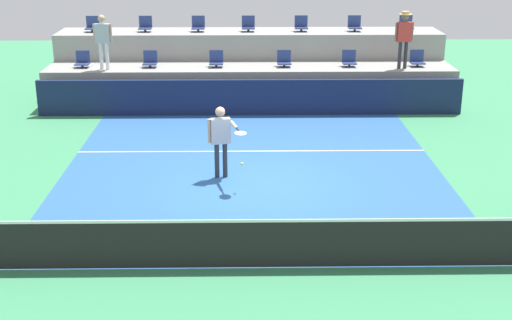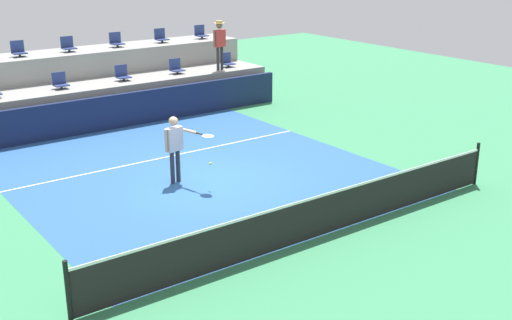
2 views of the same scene
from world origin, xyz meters
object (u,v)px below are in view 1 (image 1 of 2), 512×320
object	(u,v)px
spectator_with_hat	(404,34)
tennis_ball	(242,164)
stadium_chair_lower_far_right	(417,59)
stadium_chair_lower_far_left	(83,60)
stadium_chair_upper_far_right	(406,25)
stadium_chair_lower_left	(150,60)
stadium_chair_lower_right	(349,60)
stadium_chair_upper_far_left	(92,25)
stadium_chair_upper_center	(248,25)
stadium_chair_lower_mid_left	(216,60)
tennis_player	(221,135)
stadium_chair_upper_left	(145,25)
stadium_chair_upper_mid_left	(198,25)
spectator_in_white	(103,37)
stadium_chair_upper_right	(355,25)
stadium_chair_upper_mid_right	(301,25)
stadium_chair_lower_mid_right	(284,60)

from	to	relation	value
spectator_with_hat	tennis_ball	size ratio (longest dim) A/B	26.23
spectator_with_hat	stadium_chair_lower_far_right	bearing A→B (deg)	34.15
stadium_chair_lower_far_left	stadium_chair_upper_far_right	world-z (taller)	stadium_chair_upper_far_right
stadium_chair_lower_left	stadium_chair_lower_right	world-z (taller)	same
tennis_ball	stadium_chair_upper_far_left	bearing A→B (deg)	118.38
stadium_chair_upper_center	stadium_chair_lower_mid_left	bearing A→B (deg)	-119.84
tennis_player	spectator_with_hat	size ratio (longest dim) A/B	0.95
stadium_chair_upper_center	tennis_player	size ratio (longest dim) A/B	0.31
stadium_chair_lower_far_right	stadium_chair_upper_center	bearing A→B (deg)	161.55
stadium_chair_lower_mid_left	stadium_chair_upper_left	size ratio (longest dim) A/B	1.00
stadium_chair_upper_mid_left	tennis_ball	xyz separation A→B (m)	(1.50, -9.40, -1.68)
tennis_ball	stadium_chair_lower_far_left	bearing A→B (deg)	123.79
stadium_chair_lower_far_left	stadium_chair_lower_far_right	xyz separation A→B (m)	(10.68, 0.00, 0.00)
stadium_chair_lower_mid_left	stadium_chair_upper_far_left	size ratio (longest dim) A/B	1.00
tennis_player	spectator_in_white	size ratio (longest dim) A/B	1.00
stadium_chair_lower_mid_left	tennis_player	size ratio (longest dim) A/B	0.31
stadium_chair_upper_far_right	tennis_ball	bearing A→B (deg)	-120.67
spectator_with_hat	stadium_chair_upper_mid_left	bearing A→B (deg)	161.50
stadium_chair_upper_right	tennis_player	world-z (taller)	stadium_chair_upper_right
stadium_chair_upper_far_left	stadium_chair_lower_far_right	bearing A→B (deg)	-9.58
stadium_chair_upper_right	spectator_in_white	size ratio (longest dim) A/B	0.31
stadium_chair_upper_far_left	stadium_chair_upper_left	world-z (taller)	same
stadium_chair_upper_center	stadium_chair_upper_far_right	bearing A→B (deg)	0.00
tennis_ball	stadium_chair_upper_mid_right	bearing A→B (deg)	78.01
stadium_chair_lower_left	stadium_chair_lower_mid_right	size ratio (longest dim) A/B	1.00
stadium_chair_lower_far_left	stadium_chair_upper_left	bearing A→B (deg)	45.10
tennis_player	stadium_chair_upper_far_left	bearing A→B (deg)	118.24
stadium_chair_lower_left	stadium_chair_upper_far_left	distance (m)	2.92
stadium_chair_lower_mid_left	stadium_chair_lower_right	distance (m)	4.25
stadium_chair_lower_mid_left	stadium_chair_lower_far_left	bearing A→B (deg)	180.00
stadium_chair_lower_left	spectator_with_hat	xyz separation A→B (m)	(7.97, -0.38, 0.89)
spectator_in_white	stadium_chair_lower_mid_left	bearing A→B (deg)	6.30
stadium_chair_lower_right	stadium_chair_upper_center	world-z (taller)	stadium_chair_upper_center
stadium_chair_upper_left	tennis_ball	xyz separation A→B (m)	(3.29, -9.40, -1.68)
stadium_chair_upper_right	stadium_chair_upper_far_right	world-z (taller)	same
stadium_chair_upper_right	stadium_chair_lower_far_right	bearing A→B (deg)	-45.33
stadium_chair_upper_right	stadium_chair_lower_right	bearing A→B (deg)	-102.63
stadium_chair_lower_mid_right	stadium_chair_lower_right	xyz separation A→B (m)	(2.08, 0.00, 0.00)
spectator_in_white	tennis_ball	size ratio (longest dim) A/B	24.92
stadium_chair_upper_mid_left	stadium_chair_lower_mid_left	bearing A→B (deg)	-69.73
stadium_chair_upper_right	stadium_chair_upper_center	bearing A→B (deg)	180.00
stadium_chair_upper_mid_left	stadium_chair_upper_right	distance (m)	5.31
stadium_chair_lower_right	stadium_chair_upper_right	distance (m)	2.03
stadium_chair_upper_mid_left	stadium_chair_upper_mid_right	size ratio (longest dim) A/B	1.00
stadium_chair_lower_mid_right	stadium_chair_upper_center	bearing A→B (deg)	122.14
stadium_chair_lower_left	stadium_chair_upper_right	distance (m)	7.04
stadium_chair_upper_left	spectator_in_white	world-z (taller)	spectator_in_white
stadium_chair_upper_mid_left	tennis_ball	world-z (taller)	stadium_chair_upper_mid_left
stadium_chair_lower_far_left	stadium_chair_upper_mid_left	distance (m)	4.10
stadium_chair_lower_far_right	stadium_chair_upper_right	bearing A→B (deg)	134.67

